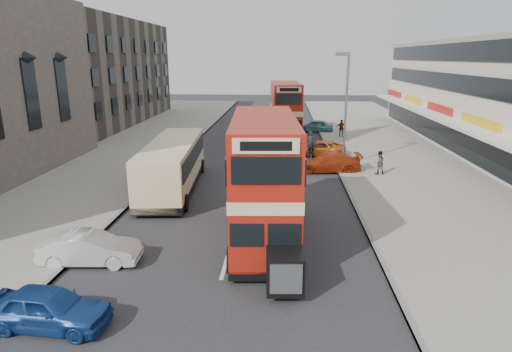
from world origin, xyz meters
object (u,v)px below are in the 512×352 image
at_px(pedestrian_near, 379,162).
at_px(pedestrian_far, 341,128).
at_px(bus_second, 285,110).
at_px(street_lamp, 345,101).
at_px(car_left_near, 48,308).
at_px(car_right_c, 315,126).
at_px(cyclist, 311,149).
at_px(car_right_b, 318,148).
at_px(coach, 173,164).
at_px(car_left_front, 90,249).
at_px(car_right_a, 327,163).
at_px(bus_main, 264,180).

height_order(pedestrian_near, pedestrian_far, pedestrian_far).
height_order(bus_second, pedestrian_far, bus_second).
height_order(street_lamp, car_left_near, street_lamp).
relative_size(street_lamp, pedestrian_far, 4.85).
xyz_separation_m(car_right_c, pedestrian_far, (2.38, -3.34, 0.32)).
bearing_deg(cyclist, car_right_c, 80.58).
relative_size(pedestrian_far, cyclist, 0.76).
bearing_deg(car_left_near, car_right_b, -18.15).
xyz_separation_m(coach, cyclist, (8.81, 8.77, -0.87)).
bearing_deg(car_left_near, car_right_c, -11.94).
bearing_deg(car_left_near, car_left_front, 11.69).
bearing_deg(car_right_a, pedestrian_near, 71.09).
bearing_deg(cyclist, bus_second, 98.76).
xyz_separation_m(bus_main, cyclist, (3.02, 15.89, -2.02)).
bearing_deg(bus_second, pedestrian_near, 110.65).
distance_m(street_lamp, car_left_near, 23.36).
distance_m(bus_main, car_right_a, 12.64).
xyz_separation_m(car_right_c, cyclist, (-1.18, -12.56, 0.06)).
bearing_deg(bus_second, street_lamp, 106.02).
bearing_deg(pedestrian_far, car_left_front, -111.05).
bearing_deg(pedestrian_far, pedestrian_near, -82.83).
bearing_deg(pedestrian_near, bus_main, 48.99).
bearing_deg(street_lamp, car_right_b, 111.29).
distance_m(car_left_front, car_right_c, 33.00).
xyz_separation_m(bus_main, bus_second, (1.01, 24.69, -0.00)).
xyz_separation_m(car_right_c, pedestrian_near, (3.09, -17.53, 0.28)).
height_order(car_left_near, car_right_a, car_right_a).
height_order(bus_main, car_left_front, bus_main).
xyz_separation_m(car_right_b, car_right_c, (0.48, 11.53, 0.06)).
bearing_deg(car_right_b, bus_main, -6.87).
xyz_separation_m(car_right_b, pedestrian_near, (3.57, -6.00, 0.35)).
distance_m(car_left_near, car_right_c, 36.70).
bearing_deg(car_right_b, bus_second, -155.31).
bearing_deg(pedestrian_near, cyclist, -56.68).
bearing_deg(bus_second, car_right_a, 98.98).
height_order(car_right_b, car_right_c, car_right_c).
bearing_deg(street_lamp, cyclist, 129.04).
xyz_separation_m(car_right_a, cyclist, (-0.92, 4.06, 0.07)).
bearing_deg(car_left_near, pedestrian_far, -17.34).
xyz_separation_m(bus_second, car_left_front, (-7.64, -27.41, -2.13)).
distance_m(car_left_near, cyclist, 24.43).
relative_size(car_left_front, car_right_a, 0.83).
bearing_deg(car_right_b, cyclist, -28.38).
relative_size(car_right_a, car_right_c, 1.16).
distance_m(car_right_b, cyclist, 1.26).
bearing_deg(coach, car_right_a, 21.55).
bearing_deg(car_left_near, coach, 3.08).
height_order(bus_second, car_right_a, bus_second).
bearing_deg(pedestrian_far, car_right_b, -104.95).
relative_size(bus_main, coach, 0.91).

